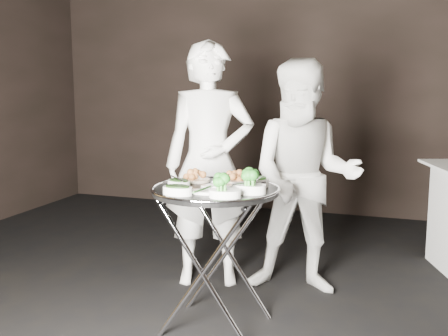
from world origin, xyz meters
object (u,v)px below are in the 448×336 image
(serving_tray, at_px, (216,190))
(waiter_left, at_px, (209,164))
(waiter_right, at_px, (304,178))
(tray_stand, at_px, (216,252))

(serving_tray, height_order, waiter_left, waiter_left)
(waiter_left, bearing_deg, waiter_right, -16.05)
(waiter_left, relative_size, waiter_right, 1.08)
(serving_tray, bearing_deg, waiter_right, 63.73)
(serving_tray, height_order, waiter_right, waiter_right)
(serving_tray, distance_m, waiter_right, 0.85)
(waiter_left, bearing_deg, tray_stand, -85.88)
(waiter_left, xyz_separation_m, waiter_right, (0.68, 0.04, -0.07))
(serving_tray, distance_m, waiter_left, 0.79)
(tray_stand, xyz_separation_m, serving_tray, (-0.00, 0.00, 0.37))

